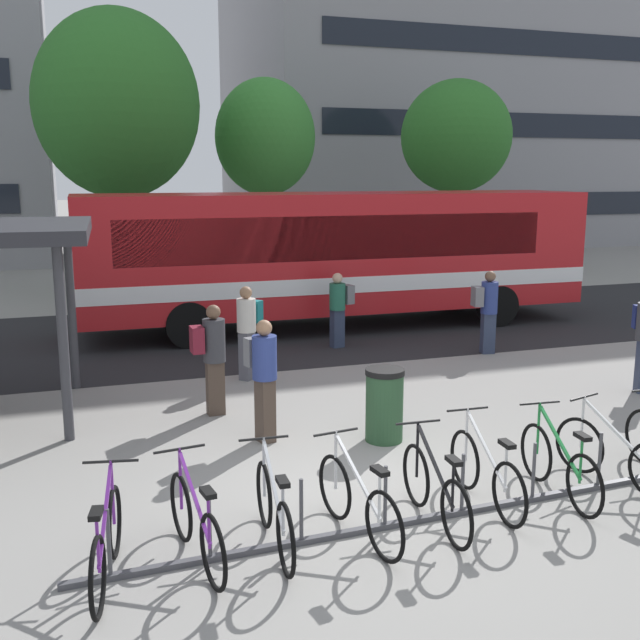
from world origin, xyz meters
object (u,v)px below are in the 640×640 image
parked_bicycle_purple_1 (196,525)px  parked_bicycle_black_4 (435,491)px  parked_bicycle_purple_0 (106,544)px  parked_bicycle_white_7 (616,455)px  commuter_teal_pack_4 (248,326)px  city_bus (340,253)px  street_tree_0 (456,137)px  parked_bicycle_silver_2 (274,513)px  commuter_grey_pack_2 (487,306)px  street_tree_1 (117,105)px  commuter_grey_pack_3 (263,371)px  trash_bin (384,405)px  parked_bicycle_white_5 (486,474)px  commuter_maroon_pack_0 (212,352)px  commuter_grey_pack_5 (339,305)px  street_tree_2 (265,138)px  parked_bicycle_white_3 (358,503)px  parked_bicycle_green_6 (559,466)px

parked_bicycle_purple_1 → parked_bicycle_black_4: 2.51m
parked_bicycle_purple_0 → parked_bicycle_white_7: size_ratio=1.02×
parked_bicycle_white_7 → commuter_teal_pack_4: size_ratio=0.98×
city_bus → street_tree_0: street_tree_0 is taller
parked_bicycle_silver_2 → commuter_grey_pack_2: size_ratio=1.01×
street_tree_0 → street_tree_1: 12.46m
commuter_grey_pack_2 → street_tree_1: bearing=129.3°
commuter_grey_pack_3 → trash_bin: commuter_grey_pack_3 is taller
commuter_grey_pack_2 → trash_bin: bearing=-126.1°
parked_bicycle_silver_2 → street_tree_0: bearing=-29.6°
city_bus → parked_bicycle_silver_2: 11.07m
parked_bicycle_purple_0 → parked_bicycle_purple_1: bearing=-70.9°
parked_bicycle_white_7 → commuter_grey_pack_3: commuter_grey_pack_3 is taller
parked_bicycle_white_5 → commuter_grey_pack_2: bearing=-28.5°
commuter_maroon_pack_0 → street_tree_1: bearing=89.0°
parked_bicycle_purple_1 → commuter_grey_pack_5: 9.16m
commuter_grey_pack_3 → commuter_grey_pack_5: (2.90, 5.01, -0.07)m
city_bus → commuter_grey_pack_5: bearing=-109.5°
parked_bicycle_white_7 → street_tree_2: street_tree_2 is taller
commuter_teal_pack_4 → parked_bicycle_silver_2: bearing=35.6°
street_tree_0 → commuter_grey_pack_3: bearing=-125.7°
parked_bicycle_purple_0 → commuter_grey_pack_5: commuter_grey_pack_5 is taller
parked_bicycle_white_3 → commuter_teal_pack_4: 6.26m
parked_bicycle_silver_2 → street_tree_2: bearing=-11.2°
parked_bicycle_green_6 → commuter_teal_pack_4: (-2.24, 6.04, 0.60)m
parked_bicycle_white_7 → commuter_teal_pack_4: (-3.08, 5.98, 0.60)m
parked_bicycle_green_6 → commuter_maroon_pack_0: size_ratio=1.00×
parked_bicycle_green_6 → commuter_teal_pack_4: commuter_teal_pack_4 is taller
parked_bicycle_white_5 → trash_bin: size_ratio=1.67×
commuter_teal_pack_4 → street_tree_0: (10.99, 12.84, 3.99)m
parked_bicycle_purple_1 → trash_bin: 3.93m
street_tree_0 → commuter_grey_pack_5: bearing=-128.0°
parked_bicycle_white_5 → street_tree_1: size_ratio=0.20×
parked_bicycle_purple_0 → parked_bicycle_black_4: size_ratio=0.99×
parked_bicycle_white_7 → trash_bin: bearing=24.5°
parked_bicycle_purple_0 → commuter_maroon_pack_0: (1.80, 4.51, 0.60)m
parked_bicycle_purple_0 → parked_bicycle_green_6: bearing=-75.9°
parked_bicycle_purple_1 → parked_bicycle_silver_2: (0.77, 0.03, 0.00)m
parked_bicycle_black_4 → commuter_grey_pack_5: bearing=-10.1°
commuter_maroon_pack_0 → city_bus: bearing=51.6°
trash_bin → commuter_teal_pack_4: bearing=106.3°
parked_bicycle_white_3 → parked_bicycle_purple_0: bearing=83.8°
city_bus → street_tree_1: size_ratio=1.42×
parked_bicycle_purple_1 → parked_bicycle_black_4: bearing=-98.3°
parked_bicycle_white_3 → street_tree_1: street_tree_1 is taller
parked_bicycle_white_7 → street_tree_1: (-4.43, 17.21, 5.28)m
street_tree_0 → trash_bin: bearing=-121.0°
commuter_maroon_pack_0 → street_tree_0: street_tree_0 is taller
commuter_grey_pack_3 → street_tree_1: size_ratio=0.20×
parked_bicycle_purple_0 → parked_bicycle_white_3: (2.47, 0.09, 0.00)m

